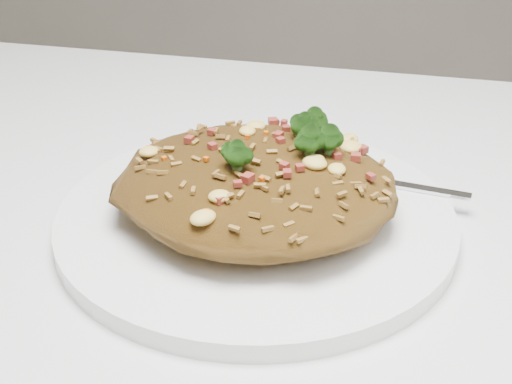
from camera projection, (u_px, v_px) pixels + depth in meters
dining_table at (242, 370)px, 0.52m from camera, size 1.20×0.80×0.75m
plate at (256, 218)px, 0.51m from camera, size 0.29×0.29×0.01m
fried_rice at (257, 174)px, 0.50m from camera, size 0.20×0.18×0.07m
fork at (374, 181)px, 0.55m from camera, size 0.16×0.04×0.00m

